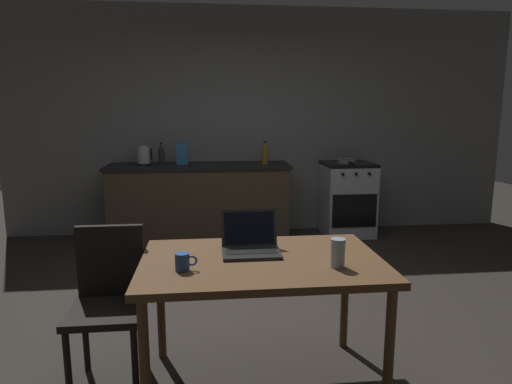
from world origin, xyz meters
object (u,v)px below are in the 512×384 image
(chair, at_px, (109,295))
(electric_kettle, at_px, (144,156))
(drinking_glass, at_px, (338,253))
(bottle, at_px, (265,153))
(bottle_b, at_px, (162,154))
(stove_oven, at_px, (347,199))
(cereal_box, at_px, (182,154))
(dining_table, at_px, (262,271))
(laptop, at_px, (251,244))
(frying_pan, at_px, (346,161))
(coffee_mug, at_px, (183,262))

(chair, bearing_deg, electric_kettle, 96.40)
(drinking_glass, bearing_deg, bottle, 89.46)
(bottle_b, bearing_deg, chair, -90.37)
(stove_oven, bearing_deg, cereal_box, 179.37)
(dining_table, xyz_separation_m, chair, (-0.85, 0.16, -0.16))
(dining_table, xyz_separation_m, bottle_b, (-0.83, 3.11, 0.35))
(drinking_glass, xyz_separation_m, bottle_b, (-1.20, 3.28, 0.21))
(laptop, bearing_deg, chair, 167.53)
(bottle, distance_m, bottle_b, 1.24)
(bottle, distance_m, cereal_box, 0.99)
(chair, xyz_separation_m, bottle, (1.25, 2.82, 0.52))
(bottle, relative_size, bottle_b, 1.05)
(stove_oven, height_order, dining_table, stove_oven)
(frying_pan, bearing_deg, chair, -128.54)
(dining_table, distance_m, electric_kettle, 3.22)
(laptop, relative_size, cereal_box, 1.26)
(chair, bearing_deg, cereal_box, 87.56)
(chair, bearing_deg, drinking_glass, -12.26)
(coffee_mug, xyz_separation_m, bottle_b, (-0.42, 3.25, 0.24))
(electric_kettle, relative_size, drinking_glass, 1.54)
(cereal_box, height_order, bottle_b, bottle_b)
(stove_oven, relative_size, dining_table, 0.70)
(bottle, distance_m, frying_pan, 1.02)
(stove_oven, bearing_deg, coffee_mug, -120.43)
(dining_table, distance_m, laptop, 0.17)
(electric_kettle, xyz_separation_m, coffee_mug, (0.62, -3.17, -0.22))
(electric_kettle, height_order, bottle_b, bottle_b)
(coffee_mug, bearing_deg, bottle_b, 97.34)
(drinking_glass, height_order, bottle_b, bottle_b)
(drinking_glass, relative_size, cereal_box, 0.59)
(chair, bearing_deg, bottle, 68.94)
(laptop, xyz_separation_m, electric_kettle, (-0.98, 2.91, 0.22))
(cereal_box, bearing_deg, electric_kettle, -177.43)
(frying_pan, xyz_separation_m, cereal_box, (-2.00, 0.05, 0.10))
(chair, height_order, cereal_box, cereal_box)
(chair, relative_size, electric_kettle, 3.88)
(electric_kettle, bearing_deg, coffee_mug, -78.97)
(dining_table, relative_size, bottle_b, 5.00)
(laptop, distance_m, electric_kettle, 3.08)
(bottle, height_order, cereal_box, bottle)
(stove_oven, distance_m, cereal_box, 2.11)
(dining_table, bearing_deg, bottle, 82.39)
(stove_oven, height_order, bottle, bottle)
(cereal_box, bearing_deg, stove_oven, -0.63)
(frying_pan, bearing_deg, coffee_mug, -120.21)
(stove_oven, distance_m, electric_kettle, 2.54)
(laptop, height_order, drinking_glass, laptop)
(stove_oven, xyz_separation_m, frying_pan, (-0.03, -0.03, 0.48))
(chair, relative_size, cereal_box, 3.51)
(electric_kettle, height_order, frying_pan, electric_kettle)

